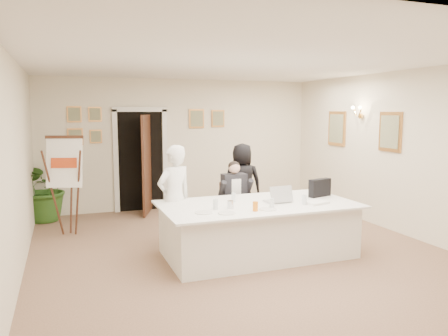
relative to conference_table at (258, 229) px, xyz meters
The scene contains 28 objects.
floor 0.45m from the conference_table, 149.95° to the left, with size 7.00×7.00×0.00m, color brown.
ceiling 2.42m from the conference_table, 149.95° to the left, with size 6.00×7.00×0.02m, color white.
wall_back 3.76m from the conference_table, 93.09° to the left, with size 6.00×0.10×2.80m, color white.
wall_front 3.54m from the conference_table, 93.30° to the right, with size 6.00×0.10×2.80m, color white.
wall_left 3.35m from the conference_table, behind, with size 0.10×7.00×2.80m, color white.
wall_right 2.98m from the conference_table, ahead, with size 0.10×7.00×2.80m, color white.
doorway 3.66m from the conference_table, 107.43° to the left, with size 1.14×0.86×2.20m.
pictures_back_wall 3.99m from the conference_table, 105.52° to the left, with size 3.40×0.06×0.80m, color #C88844, non-canonical shape.
pictures_right_wall 3.36m from the conference_table, 25.32° to the left, with size 0.06×2.20×0.80m, color #C88844, non-canonical shape.
wall_sconce 3.46m from the conference_table, 25.89° to the left, with size 0.20×0.30×0.24m, color gold, non-canonical shape.
conference_table is the anchor object (origin of this frame).
seated_man 1.07m from the conference_table, 87.16° to the left, with size 0.55×0.59×1.29m, color black, non-canonical shape.
flip_chart 3.32m from the conference_table, 141.95° to the left, with size 0.61×0.45×1.67m.
standing_man 1.32m from the conference_table, 150.77° to the left, with size 0.59×0.39×1.61m, color white.
standing_woman 1.92m from the conference_table, 74.39° to the left, with size 0.74×0.48×1.52m, color black.
potted_palm 4.47m from the conference_table, 132.12° to the left, with size 1.20×1.04×1.34m, color #28511B.
laptop 0.61m from the conference_table, ahead, with size 0.36×0.37×0.28m, color #B7BABC, non-canonical shape.
laptop_bag 1.25m from the conference_table, ahead, with size 0.40×0.11×0.28m, color black.
paper_stack 0.94m from the conference_table, 21.75° to the right, with size 0.33×0.23×0.03m, color white.
plate_left 1.06m from the conference_table, 161.19° to the right, with size 0.23×0.23×0.01m, color white.
plate_mid 0.89m from the conference_table, 145.68° to the right, with size 0.23×0.23×0.01m, color white.
plate_near 0.58m from the conference_table, 96.51° to the right, with size 0.24×0.24×0.01m, color white.
glass_a 0.86m from the conference_table, 167.26° to the right, with size 0.07×0.07×0.14m, color silver.
glass_b 0.59m from the conference_table, 84.03° to the right, with size 0.07×0.07×0.14m, color silver.
glass_c 0.80m from the conference_table, 28.21° to the right, with size 0.07×0.07×0.14m, color silver.
glass_d 0.58m from the conference_table, 143.70° to the left, with size 0.06×0.06×0.14m, color silver.
oj_glass 0.68m from the conference_table, 118.70° to the right, with size 0.07×0.07×0.13m, color orange.
steel_jug 0.69m from the conference_table, 159.73° to the right, with size 0.09×0.09×0.11m, color silver.
Camera 1 is at (-2.44, -5.80, 2.10)m, focal length 35.00 mm.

